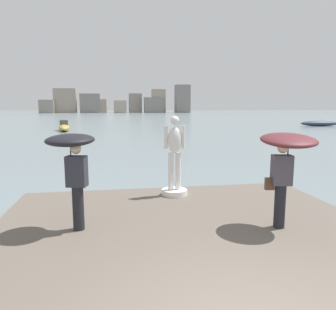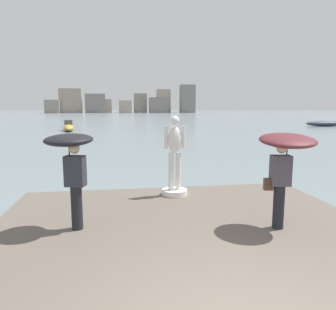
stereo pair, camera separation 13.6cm
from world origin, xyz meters
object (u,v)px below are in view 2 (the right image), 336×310
onlooker_left (71,156)px  boat_mid (69,127)px  onlooker_right (285,154)px  boat_near (325,124)px  statue_white_figure (175,163)px

onlooker_left → boat_mid: bearing=98.9°
onlooker_left → boat_mid: (-5.13, 32.85, -1.42)m
onlooker_left → boat_mid: onlooker_left is taller
onlooker_right → boat_near: size_ratio=0.34×
statue_white_figure → boat_mid: size_ratio=0.38×
statue_white_figure → boat_near: bearing=50.6°
onlooker_left → boat_near: size_ratio=0.34×
statue_white_figure → boat_mid: 31.65m
onlooker_right → boat_mid: bearing=105.5°
statue_white_figure → onlooker_right: size_ratio=1.12×
onlooker_left → boat_mid: 33.28m
onlooker_left → onlooker_right: 4.17m
statue_white_figure → boat_near: size_ratio=0.38×
onlooker_left → boat_near: 47.23m
onlooker_right → boat_near: (26.23, 36.71, -1.52)m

